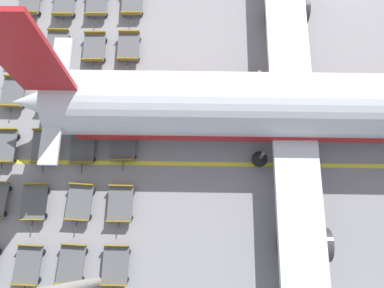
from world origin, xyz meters
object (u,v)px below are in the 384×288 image
at_px(baggage_dolly_row_mid_a_col_a, 65,4).
at_px(baggage_dolly_row_mid_a_col_b, 57,45).
at_px(baggage_dolly_row_near_col_d, 4,146).
at_px(baggage_dolly_row_far_col_e, 120,204).
at_px(baggage_dolly_row_near_col_b, 21,47).
at_px(baggage_dolly_row_mid_a_col_d, 44,146).
at_px(baggage_dolly_row_mid_b_col_d, 83,147).
at_px(baggage_dolly_row_far_col_d, 124,145).
at_px(baggage_dolly_row_far_col_b, 129,47).
at_px(baggage_dolly_row_far_col_c, 126,93).
at_px(baggage_dolly_row_mid_a_col_e, 35,202).
at_px(baggage_dolly_row_far_col_f, 116,265).
at_px(baggage_dolly_row_mid_b_col_e, 80,203).
at_px(baggage_dolly_row_near_col_c, 14,92).
at_px(airplane, 309,106).
at_px(baggage_dolly_row_mid_b_col_c, 90,96).
at_px(baggage_dolly_row_mid_b_col_f, 72,264).
at_px(baggage_dolly_row_mid_a_col_f, 28,265).
at_px(baggage_dolly_row_mid_b_col_a, 97,3).
at_px(baggage_dolly_row_far_col_a, 132,3).
at_px(baggage_dolly_row_mid_a_col_c, 51,93).
at_px(baggage_dolly_row_mid_b_col_b, 94,48).

xyz_separation_m(baggage_dolly_row_mid_a_col_a, baggage_dolly_row_mid_a_col_b, (3.88, -0.49, 0.00)).
height_order(baggage_dolly_row_near_col_d, baggage_dolly_row_far_col_e, same).
bearing_deg(baggage_dolly_row_near_col_b, baggage_dolly_row_mid_a_col_d, 14.60).
relative_size(baggage_dolly_row_mid_a_col_b, baggage_dolly_row_mid_b_col_d, 1.01).
bearing_deg(baggage_dolly_row_mid_a_col_a, baggage_dolly_row_near_col_d, -18.69).
bearing_deg(baggage_dolly_row_far_col_d, baggage_dolly_row_far_col_b, 175.92).
distance_m(baggage_dolly_row_mid_a_col_b, baggage_dolly_row_far_col_c, 6.97).
bearing_deg(baggage_dolly_row_mid_a_col_e, baggage_dolly_row_far_col_f, 50.34).
bearing_deg(baggage_dolly_row_mid_b_col_e, baggage_dolly_row_mid_a_col_b, -171.28).
bearing_deg(baggage_dolly_row_near_col_c, airplane, 79.68).
xyz_separation_m(baggage_dolly_row_mid_b_col_c, baggage_dolly_row_mid_b_col_f, (12.03, -1.17, 0.00)).
xyz_separation_m(baggage_dolly_row_mid_a_col_f, baggage_dolly_row_far_col_f, (0.46, 5.73, 0.00)).
bearing_deg(baggage_dolly_row_near_col_b, airplane, 69.55).
xyz_separation_m(baggage_dolly_row_near_col_c, baggage_dolly_row_mid_b_col_a, (-7.51, 6.28, 0.00)).
bearing_deg(baggage_dolly_row_far_col_a, baggage_dolly_row_mid_b_col_f, -12.85).
height_order(baggage_dolly_row_near_col_d, baggage_dolly_row_mid_b_col_f, same).
xyz_separation_m(baggage_dolly_row_near_col_b, baggage_dolly_row_mid_a_col_d, (8.41, 2.19, 0.00)).
height_order(baggage_dolly_row_near_col_c, baggage_dolly_row_mid_a_col_e, same).
xyz_separation_m(baggage_dolly_row_mid_a_col_d, baggage_dolly_row_mid_b_col_e, (4.25, 2.59, 0.00)).
bearing_deg(baggage_dolly_row_mid_a_col_f, baggage_dolly_row_far_col_a, 159.59).
height_order(baggage_dolly_row_mid_a_col_a, baggage_dolly_row_far_col_f, same).
xyz_separation_m(baggage_dolly_row_mid_a_col_c, baggage_dolly_row_mid_b_col_c, (0.49, 2.99, 0.00)).
bearing_deg(baggage_dolly_row_mid_b_col_d, baggage_dolly_row_mid_b_col_c, 172.73).
relative_size(baggage_dolly_row_near_col_c, baggage_dolly_row_mid_b_col_f, 0.99).
distance_m(baggage_dolly_row_near_col_d, baggage_dolly_row_far_col_f, 11.82).
height_order(baggage_dolly_row_mid_a_col_a, baggage_dolly_row_far_col_c, same).
distance_m(baggage_dolly_row_mid_a_col_d, baggage_dolly_row_mid_b_col_d, 2.78).
distance_m(baggage_dolly_row_near_col_d, baggage_dolly_row_mid_a_col_e, 4.85).
xyz_separation_m(baggage_dolly_row_far_col_c, baggage_dolly_row_far_col_d, (4.07, -0.25, 0.00)).
distance_m(baggage_dolly_row_mid_a_col_c, baggage_dolly_row_mid_b_col_e, 8.81).
relative_size(baggage_dolly_row_mid_b_col_c, baggage_dolly_row_far_col_b, 0.99).
bearing_deg(baggage_dolly_row_near_col_b, baggage_dolly_row_far_col_f, 22.97).
bearing_deg(baggage_dolly_row_far_col_b, airplane, 60.19).
bearing_deg(baggage_dolly_row_mid_a_col_a, baggage_dolly_row_mid_a_col_f, -5.31).
bearing_deg(baggage_dolly_row_mid_a_col_a, baggage_dolly_row_far_col_e, 14.19).
bearing_deg(airplane, baggage_dolly_row_near_col_d, -88.91).
bearing_deg(baggage_dolly_row_mid_b_col_b, baggage_dolly_row_mid_b_col_d, -5.85).
xyz_separation_m(baggage_dolly_row_far_col_b, baggage_dolly_row_far_col_c, (3.95, -0.32, 0.00)).
bearing_deg(baggage_dolly_row_mid_b_col_f, baggage_dolly_row_far_col_c, 162.24).
xyz_separation_m(baggage_dolly_row_near_col_d, baggage_dolly_row_far_col_d, (0.53, 8.60, 0.00)).
xyz_separation_m(baggage_dolly_row_mid_a_col_b, baggage_dolly_row_mid_a_col_f, (16.41, -1.40, 0.00)).
xyz_separation_m(baggage_dolly_row_mid_a_col_b, baggage_dolly_row_far_col_a, (-3.56, 6.03, 0.00)).
bearing_deg(baggage_dolly_row_far_col_c, baggage_dolly_row_far_col_a, 174.79).
distance_m(airplane, baggage_dolly_row_mid_b_col_e, 16.96).
height_order(baggage_dolly_row_mid_a_col_d, baggage_dolly_row_mid_b_col_d, same).
relative_size(baggage_dolly_row_mid_a_col_e, baggage_dolly_row_mid_a_col_f, 0.99).
distance_m(baggage_dolly_row_mid_a_col_b, baggage_dolly_row_mid_b_col_f, 16.64).
height_order(airplane, baggage_dolly_row_mid_b_col_f, airplane).
bearing_deg(baggage_dolly_row_mid_b_col_c, baggage_dolly_row_mid_a_col_a, -165.88).
distance_m(baggage_dolly_row_mid_a_col_a, baggage_dolly_row_mid_b_col_f, 20.48).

